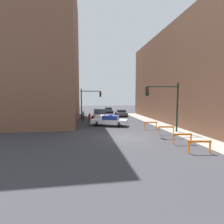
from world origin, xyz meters
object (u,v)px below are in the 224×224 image
white_truck (100,115)px  barrier_back (166,129)px  traffic_light_far (88,100)px  traffic_light_near (167,100)px  barrier_mid (182,137)px  police_car (110,120)px  pedestrian_corner (83,116)px  parked_car_near (121,113)px  barrier_front (199,145)px  parked_car_mid (108,110)px  pedestrian_crossing (90,119)px  barrier_corner (151,124)px

white_truck → barrier_back: bearing=-62.3°
traffic_light_far → barrier_back: 15.58m
traffic_light_near → barrier_back: traffic_light_near is taller
barrier_mid → barrier_back: 3.50m
traffic_light_far → police_car: size_ratio=1.03×
barrier_mid → barrier_back: same height
pedestrian_corner → parked_car_near: bearing=159.9°
barrier_front → barrier_back: 5.77m
traffic_light_far → parked_car_mid: bearing=67.2°
barrier_front → parked_car_mid: bearing=93.7°
traffic_light_near → barrier_mid: bearing=-100.4°
parked_car_mid → pedestrian_crossing: size_ratio=2.67×
white_truck → pedestrian_crossing: size_ratio=3.27×
traffic_light_far → barrier_corner: traffic_light_far is taller
parked_car_near → police_car: bearing=-106.7°
barrier_back → police_car: bearing=127.1°
pedestrian_corner → barrier_back: bearing=66.5°
parked_car_near → barrier_back: parked_car_near is taller
traffic_light_far → police_car: 7.89m
barrier_back → barrier_corner: size_ratio=0.99×
white_truck → police_car: bearing=-79.2°
police_car → barrier_back: size_ratio=3.20×
parked_car_near → pedestrian_crossing: pedestrian_crossing is taller
barrier_mid → barrier_corner: bearing=90.7°
police_car → barrier_front: (4.44, -12.18, -0.11)m
police_car → parked_car_mid: size_ratio=1.14×
barrier_mid → parked_car_mid: bearing=94.2°
police_car → parked_car_near: size_ratio=1.15×
traffic_light_near → barrier_back: (-0.49, -0.95, -2.91)m
pedestrian_crossing → barrier_mid: 13.13m
police_car → white_truck: size_ratio=0.93×
police_car → white_truck: bearing=31.0°
traffic_light_near → parked_car_near: traffic_light_near is taller
white_truck → barrier_mid: 15.56m
barrier_back → traffic_light_far: bearing=119.4°
traffic_light_far → pedestrian_crossing: 6.36m
traffic_light_near → barrier_corner: 3.80m
pedestrian_corner → barrier_corner: pedestrian_corner is taller
traffic_light_near → police_car: size_ratio=1.03×
traffic_light_near → pedestrian_corner: bearing=130.5°
parked_car_near → pedestrian_crossing: size_ratio=2.64×
parked_car_mid → pedestrian_corner: (-5.91, -14.19, 0.19)m
pedestrian_crossing → barrier_corner: 8.29m
parked_car_mid → barrier_back: (2.43, -25.47, -0.06)m
parked_car_near → traffic_light_far: bearing=-145.1°
police_car → barrier_back: 8.06m
traffic_light_near → police_car: 8.16m
parked_car_mid → white_truck: bearing=-98.2°
police_car → barrier_back: (4.85, -6.43, -0.11)m
police_car → barrier_front: size_ratio=3.18×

